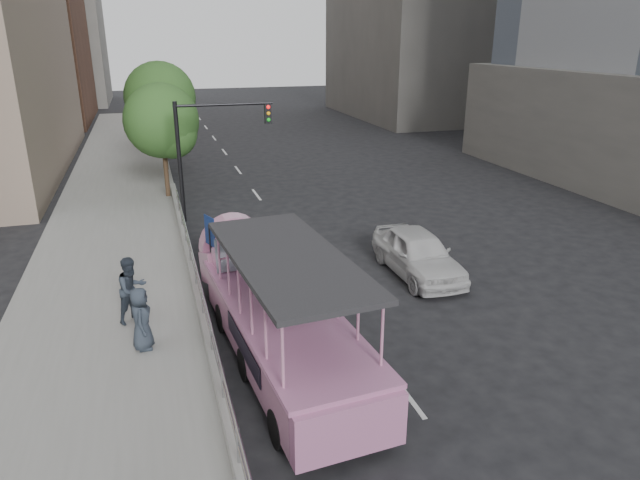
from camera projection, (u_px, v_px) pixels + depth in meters
ground at (336, 354)px, 14.73m from camera, size 160.00×160.00×0.00m
sidewalk at (114, 243)px, 22.12m from camera, size 5.50×80.00×0.30m
kerb_wall at (204, 319)px, 15.52m from camera, size 0.24×30.00×0.36m
guardrail at (202, 297)px, 15.29m from camera, size 0.07×22.00×0.71m
duck_boat at (273, 310)px, 14.55m from camera, size 3.04×9.53×3.11m
car at (418, 253)px, 19.36m from camera, size 1.86×4.60×1.57m
pedestrian_mid at (132, 290)px, 15.51m from camera, size 1.15×1.12×1.86m
pedestrian_far at (141, 319)px, 14.15m from camera, size 0.58×0.84×1.65m
parking_sign at (211, 249)px, 16.97m from camera, size 0.23×0.60×2.78m
traffic_signal at (207, 141)px, 24.34m from camera, size 4.20×0.32×5.20m
street_tree_near at (164, 124)px, 26.88m from camera, size 3.52×3.52×5.72m
street_tree_far at (162, 100)px, 32.17m from camera, size 3.97×3.97×6.45m
midrise_stone_b at (25, 14)px, 64.62m from camera, size 16.00×14.00×20.00m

